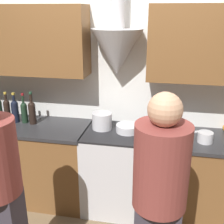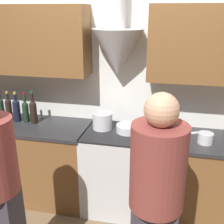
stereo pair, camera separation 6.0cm
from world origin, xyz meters
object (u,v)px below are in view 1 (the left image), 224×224
wine_bottle_5 (7,109)px  saucepan (205,137)px  stock_pot (102,121)px  wine_bottle_6 (15,110)px  mixing_bowl (127,128)px  wine_bottle_7 (24,111)px  wine_bottle_8 (32,111)px  person_foreground_right (159,196)px  stove_range (114,169)px

wine_bottle_5 → saucepan: 2.12m
wine_bottle_5 → stock_pot: size_ratio=1.64×
wine_bottle_6 → wine_bottle_5: bearing=-178.1°
wine_bottle_6 → mixing_bowl: (1.27, -0.03, -0.10)m
wine_bottle_6 → wine_bottle_7: bearing=1.7°
wine_bottle_5 → mixing_bowl: 1.36m
saucepan → wine_bottle_5: bearing=176.6°
stock_pot → wine_bottle_8: bearing=-179.0°
wine_bottle_6 → saucepan: size_ratio=2.36×
stock_pot → person_foreground_right: bearing=-58.1°
stove_range → wine_bottle_7: wine_bottle_7 is taller
wine_bottle_7 → mixing_bowl: wine_bottle_7 is taller
stock_pot → saucepan: 1.04m
wine_bottle_6 → wine_bottle_8: wine_bottle_8 is taller
wine_bottle_5 → wine_bottle_6: 0.09m
wine_bottle_5 → wine_bottle_6: (0.09, 0.00, -0.00)m
wine_bottle_6 → wine_bottle_7: 0.11m
stock_pot → person_foreground_right: (0.64, -1.03, -0.11)m
wine_bottle_6 → stock_pot: bearing=0.0°
wine_bottle_5 → wine_bottle_7: wine_bottle_5 is taller
wine_bottle_7 → person_foreground_right: bearing=-34.1°
wine_bottle_8 → stove_range: bearing=-2.6°
wine_bottle_6 → mixing_bowl: size_ratio=1.44×
stove_range → wine_bottle_8: size_ratio=2.51×
stove_range → wine_bottle_5: size_ratio=2.68×
wine_bottle_8 → saucepan: (1.81, -0.12, -0.09)m
stock_pot → wine_bottle_7: bearing=179.8°
wine_bottle_8 → saucepan: size_ratio=2.53×
wine_bottle_8 → person_foreground_right: size_ratio=0.22×
wine_bottle_6 → saucepan: 2.03m
stock_pot → person_foreground_right: 1.22m
stock_pot → mixing_bowl: bearing=-7.1°
stove_range → mixing_bowl: mixing_bowl is taller
wine_bottle_6 → saucepan: (2.02, -0.13, -0.09)m
person_foreground_right → wine_bottle_6: bearing=147.8°
wine_bottle_6 → wine_bottle_8: size_ratio=0.93×
wine_bottle_6 → mixing_bowl: 1.27m
stove_range → wine_bottle_5: bearing=177.6°
wine_bottle_7 → mixing_bowl: 1.16m
wine_bottle_7 → saucepan: size_ratio=2.36×
stove_range → wine_bottle_6: size_ratio=2.70×
stove_range → wine_bottle_6: 1.28m
wine_bottle_8 → saucepan: bearing=-3.7°
wine_bottle_5 → stock_pot: 1.09m
stove_range → wine_bottle_8: 1.09m
stove_range → stock_pot: stock_pot is taller
saucepan → person_foreground_right: (-0.39, -0.90, -0.07)m
saucepan → person_foreground_right: 0.98m
wine_bottle_7 → stock_pot: size_ratio=1.62×
wine_bottle_7 → saucepan: 1.92m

